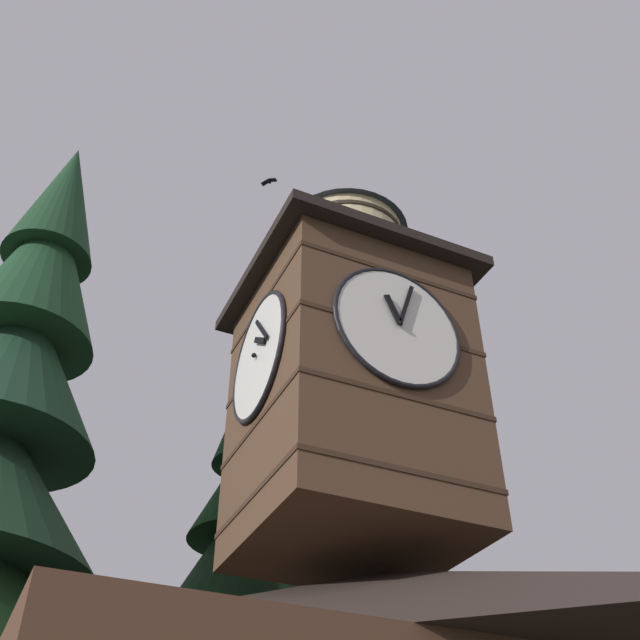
# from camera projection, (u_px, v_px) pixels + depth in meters

# --- Properties ---
(clock_tower) EXTENTS (4.63, 4.63, 9.30)m
(clock_tower) POSITION_uv_depth(u_px,v_px,m) (349.00, 366.00, 16.12)
(clock_tower) COLOR brown
(clock_tower) RESTS_ON building_main
(moon) EXTENTS (1.40, 1.40, 1.40)m
(moon) POSITION_uv_depth(u_px,v_px,m) (359.00, 593.00, 41.63)
(moon) COLOR silver
(flying_bird_high) EXTENTS (0.41, 0.44, 0.11)m
(flying_bird_high) POSITION_uv_depth(u_px,v_px,m) (269.00, 181.00, 21.93)
(flying_bird_high) COLOR black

